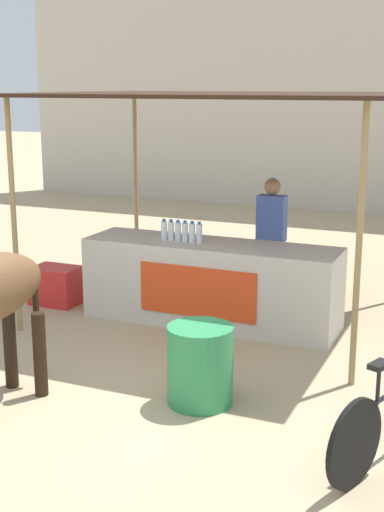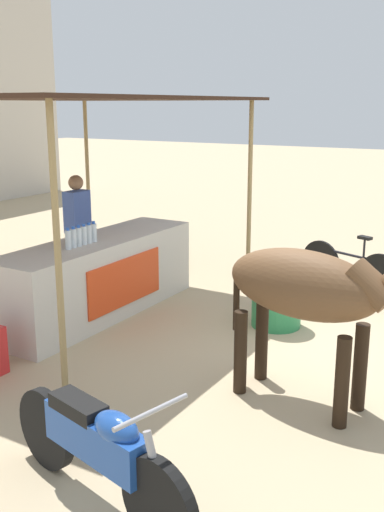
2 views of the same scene
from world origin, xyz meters
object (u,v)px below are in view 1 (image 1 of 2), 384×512
cooler_box (56,285)px  water_barrel (200,365)px  stall_counter (211,283)px  vendor_behind_counter (271,243)px

cooler_box → water_barrel: (2.83, -1.97, 0.11)m
water_barrel → stall_counter: bearing=109.6°
stall_counter → vendor_behind_counter: bearing=56.8°
cooler_box → vendor_behind_counter: bearing=18.2°
vendor_behind_counter → stall_counter: bearing=-123.2°
vendor_behind_counter → water_barrel: (0.24, -2.82, -0.50)m
stall_counter → cooler_box: (-2.09, -0.10, -0.24)m
vendor_behind_counter → water_barrel: 2.87m
vendor_behind_counter → cooler_box: (-2.58, -0.85, -0.61)m
cooler_box → water_barrel: water_barrel is taller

